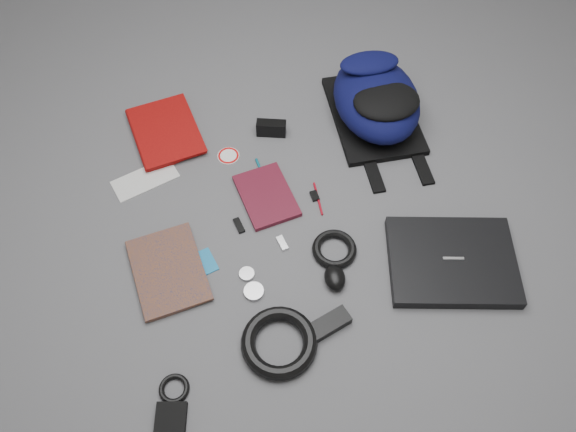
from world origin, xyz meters
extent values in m
plane|color=#4F4F51|center=(0.00, 0.00, 0.00)|extent=(4.00, 4.00, 0.00)
cube|color=black|center=(0.43, -0.27, 0.02)|extent=(0.43, 0.37, 0.04)
imported|color=#770607|center=(-0.43, 0.42, 0.02)|extent=(0.25, 0.31, 0.03)
imported|color=#A34E0B|center=(-0.48, -0.10, 0.01)|extent=(0.23, 0.29, 0.02)
cube|color=silver|center=(-0.41, 0.26, 0.00)|extent=(0.23, 0.15, 0.00)
cube|color=#410C18|center=(-0.05, 0.10, 0.01)|extent=(0.18, 0.24, 0.02)
cube|color=black|center=(0.03, 0.35, 0.03)|extent=(0.11, 0.07, 0.06)
cylinder|color=white|center=(-0.13, 0.29, 0.00)|extent=(0.10, 0.10, 0.00)
cylinder|color=#0B586A|center=(-0.04, 0.18, 0.00)|extent=(0.02, 0.15, 0.01)
cylinder|color=maroon|center=(0.11, 0.05, 0.00)|extent=(0.02, 0.12, 0.01)
cube|color=#166EA5|center=(-0.27, -0.08, 0.00)|extent=(0.07, 0.09, 0.00)
cube|color=black|center=(-0.15, 0.01, 0.00)|extent=(0.03, 0.06, 0.01)
cube|color=silver|center=(-0.04, -0.08, 0.01)|extent=(0.03, 0.05, 0.01)
cube|color=black|center=(0.10, 0.06, 0.01)|extent=(0.02, 0.04, 0.01)
ellipsoid|color=black|center=(0.08, -0.24, 0.02)|extent=(0.07, 0.09, 0.04)
cylinder|color=#A2A2A4|center=(-0.16, -0.22, 0.01)|extent=(0.06, 0.06, 0.01)
cylinder|color=#AAAAAC|center=(-0.16, -0.16, 0.01)|extent=(0.05, 0.05, 0.01)
torus|color=black|center=(0.11, -0.14, 0.01)|extent=(0.15, 0.15, 0.03)
cube|color=black|center=(0.02, -0.37, 0.01)|extent=(0.13, 0.08, 0.03)
torus|color=black|center=(-0.12, -0.39, 0.02)|extent=(0.23, 0.23, 0.04)
cube|color=black|center=(-0.43, -0.51, 0.01)|extent=(0.09, 0.09, 0.02)
torus|color=black|center=(-0.42, -0.44, 0.01)|extent=(0.08, 0.08, 0.01)
camera|label=1|loc=(-0.23, -0.91, 1.47)|focal=35.00mm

